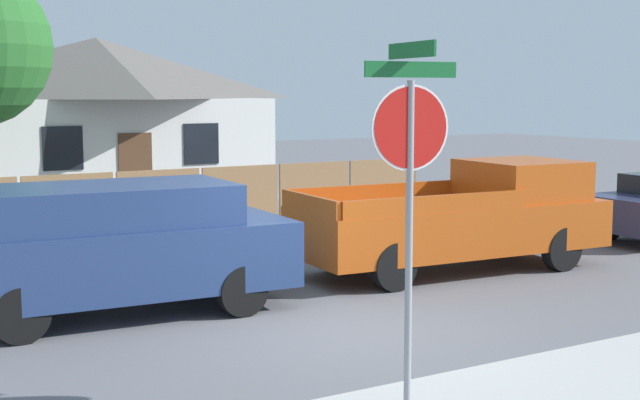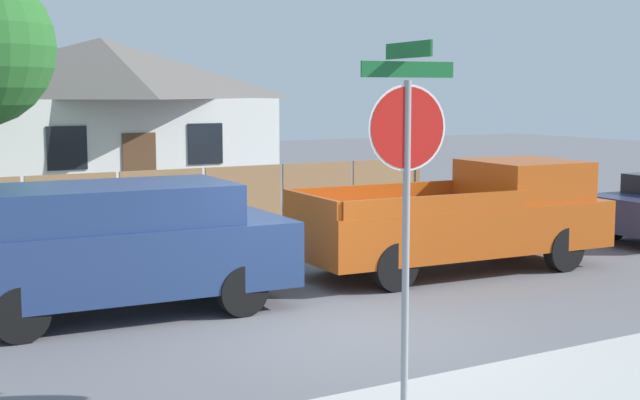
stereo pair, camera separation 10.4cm
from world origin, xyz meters
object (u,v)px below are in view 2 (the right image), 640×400
at_px(red_suv, 117,244).
at_px(house, 103,115).
at_px(orange_pickup, 465,218).
at_px(stop_sign, 407,159).

bearing_deg(red_suv, house, 77.45).
xyz_separation_m(house, orange_pickup, (2.15, -13.61, -1.48)).
distance_m(red_suv, stop_sign, 5.32).
xyz_separation_m(red_suv, orange_pickup, (6.11, -0.02, -0.08)).
bearing_deg(house, stop_sign, -98.30).
height_order(house, red_suv, house).
bearing_deg(orange_pickup, stop_sign, -130.77).
xyz_separation_m(red_suv, stop_sign, (1.25, -4.97, 1.44)).
distance_m(orange_pickup, stop_sign, 7.10).
xyz_separation_m(house, stop_sign, (-2.71, -18.56, 0.04)).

